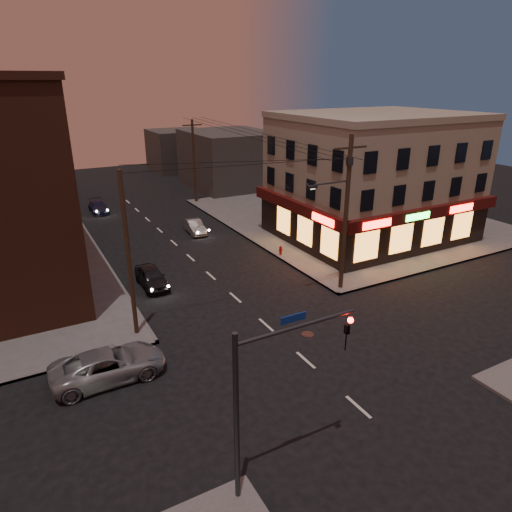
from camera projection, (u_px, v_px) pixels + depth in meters
ground at (306, 360)px, 22.93m from camera, size 120.00×120.00×0.00m
sidewalk_ne at (346, 217)px, 46.47m from camera, size 24.00×28.00×0.15m
pizza_building at (373, 177)px, 39.08m from camera, size 15.85×12.85×10.50m
bg_building_ne_a at (230, 159)px, 58.98m from camera, size 10.00×12.00×7.00m
bg_building_ne_b at (178, 150)px, 69.72m from camera, size 8.00×8.00×6.00m
utility_pole_main at (345, 206)px, 28.56m from camera, size 4.20×0.44×10.00m
utility_pole_far at (194, 162)px, 50.44m from camera, size 0.26×0.26×9.00m
utility_pole_west at (129, 256)px, 23.52m from camera, size 0.24×0.24×9.00m
traffic_signal at (265, 387)px, 14.35m from camera, size 4.49×0.32×6.47m
suv_cross at (109, 365)px, 21.30m from camera, size 5.26×2.43×1.46m
sedan_near at (151, 277)px, 30.87m from camera, size 1.61×3.97×1.35m
sedan_mid at (194, 226)px, 41.63m from camera, size 1.53×3.76×1.21m
sedan_far at (98, 207)px, 48.08m from camera, size 1.69×4.11×1.19m
fire_hydrant at (281, 250)px, 36.08m from camera, size 0.32×0.32×0.74m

